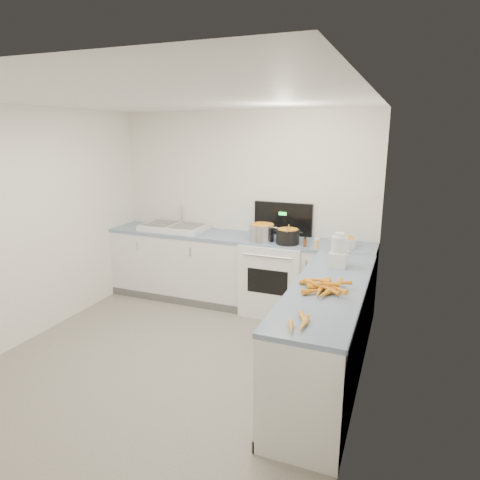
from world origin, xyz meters
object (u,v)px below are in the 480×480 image
at_px(spice_jar, 317,244).
at_px(food_processor, 339,252).
at_px(sink, 174,227).
at_px(steel_pot, 262,233).
at_px(black_pot, 288,237).
at_px(stove, 275,275).
at_px(mixing_bowl, 344,242).
at_px(extract_bottle, 305,243).

bearing_deg(spice_jar, food_processor, -60.37).
height_order(sink, steel_pot, sink).
bearing_deg(steel_pot, black_pot, -1.80).
xyz_separation_m(stove, mixing_bowl, (0.83, -0.07, 0.53)).
xyz_separation_m(stove, black_pot, (0.18, -0.14, 0.54)).
height_order(extract_bottle, spice_jar, spice_jar).
distance_m(mixing_bowl, spice_jar, 0.32).
distance_m(sink, extract_bottle, 1.87).
bearing_deg(extract_bottle, black_pot, 164.64).
bearing_deg(sink, steel_pot, -6.29).
distance_m(black_pot, mixing_bowl, 0.66).
distance_m(sink, steel_pot, 1.32).
bearing_deg(stove, extract_bottle, -26.23).
relative_size(stove, steel_pot, 4.37).
relative_size(stove, sink, 1.58).
bearing_deg(extract_bottle, mixing_bowl, 16.99).
bearing_deg(food_processor, spice_jar, 119.63).
relative_size(sink, mixing_bowl, 3.29).
xyz_separation_m(stove, spice_jar, (0.54, -0.21, 0.52)).
distance_m(sink, food_processor, 2.48).
bearing_deg(spice_jar, extract_bottle, 175.41).
bearing_deg(mixing_bowl, black_pot, -174.00).
relative_size(sink, steel_pot, 2.76).
height_order(mixing_bowl, extract_bottle, mixing_bowl).
height_order(stove, steel_pot, stove).
distance_m(stove, mixing_bowl, 0.99).
relative_size(steel_pot, food_processor, 0.92).
height_order(stove, extract_bottle, stove).
relative_size(steel_pot, extract_bottle, 3.16).
bearing_deg(steel_pot, stove, 42.07).
height_order(steel_pot, food_processor, food_processor).
xyz_separation_m(sink, food_processor, (2.33, -0.82, 0.11)).
bearing_deg(sink, stove, -0.62).
bearing_deg(sink, food_processor, -19.40).
height_order(mixing_bowl, food_processor, food_processor).
distance_m(black_pot, food_processor, 0.97).
bearing_deg(food_processor, steel_pot, 146.54).
xyz_separation_m(steel_pot, mixing_bowl, (0.98, 0.06, -0.03)).
height_order(sink, spice_jar, sink).
distance_m(mixing_bowl, food_processor, 0.74).
bearing_deg(mixing_bowl, steel_pot, -176.57).
xyz_separation_m(sink, steel_pot, (1.31, -0.14, 0.06)).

